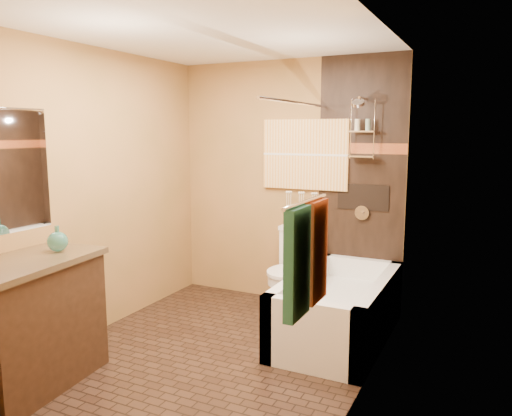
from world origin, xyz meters
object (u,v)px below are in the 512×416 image
Objects in this scene: sunset_painting at (305,155)px; bathtub at (338,314)px; toilet at (294,270)px; vanity at (26,323)px.

bathtub is (0.60, -0.73, -1.33)m from sunset_painting.
toilet is at bearing 142.93° from bathtub.
toilet is at bearing 57.44° from vanity.
sunset_painting is 0.60× the size of bathtub.
toilet is at bearing -90.00° from sunset_painting.
toilet is 2.47m from vanity.
vanity is (-1.12, -2.20, 0.04)m from toilet.
bathtub is at bearing -50.39° from sunset_painting.
bathtub is 2.47m from vanity.
sunset_painting reaches higher than vanity.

